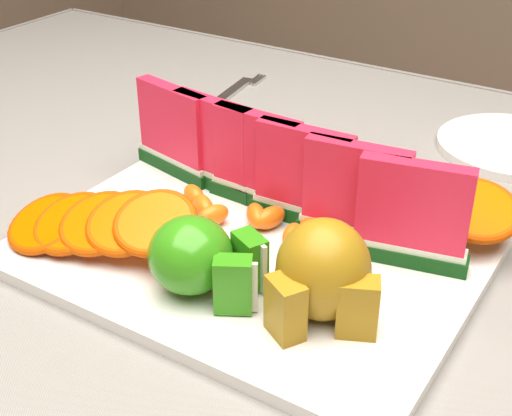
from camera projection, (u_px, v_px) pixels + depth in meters
table at (261, 319)px, 0.74m from camera, size 1.40×0.90×0.75m
tablecloth at (261, 270)px, 0.71m from camera, size 1.53×1.03×0.20m
platter at (251, 251)px, 0.66m from camera, size 0.40×0.30×0.01m
apple_cluster at (199, 258)px, 0.58m from camera, size 0.10×0.08×0.06m
pear_cluster at (323, 274)px, 0.55m from camera, size 0.10×0.10×0.08m
fork at (226, 97)px, 1.00m from camera, size 0.04×0.20×0.00m
watermelon_row at (279, 170)px, 0.68m from camera, size 0.39×0.07×0.10m
orange_fan_front at (99, 223)px, 0.64m from camera, size 0.20×0.12×0.05m
orange_fan_back at (333, 179)px, 0.72m from camera, size 0.39×0.11×0.05m
tangerine_segments at (257, 221)px, 0.67m from camera, size 0.20×0.07×0.02m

